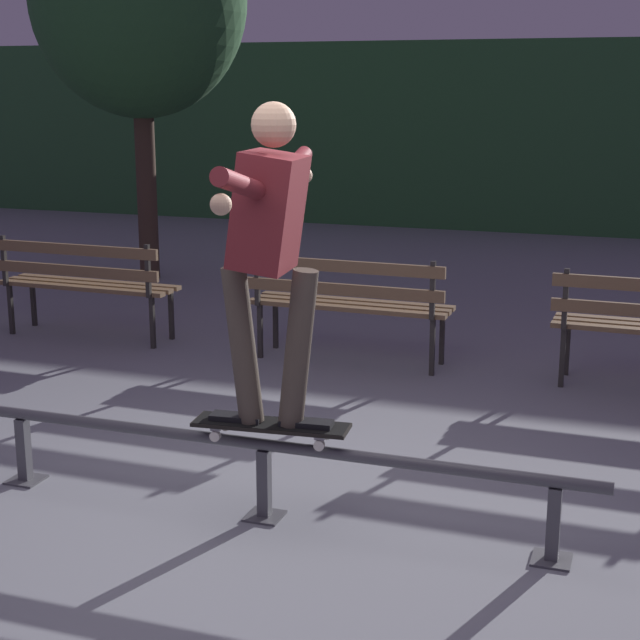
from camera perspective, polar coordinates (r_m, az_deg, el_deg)
The scene contains 7 objects.
ground_plane at distance 4.97m, azimuth -3.79°, elevation -11.97°, with size 90.00×90.00×0.00m, color slate.
hedge_backdrop at distance 15.18m, azimuth 12.61°, elevation 10.43°, with size 24.00×1.20×2.77m, color #2D5B33.
grind_rail at distance 4.94m, azimuth -3.30°, elevation -8.07°, with size 3.36×0.18×0.42m.
skateboard at distance 4.86m, azimuth -2.87°, elevation -6.19°, with size 0.80×0.27×0.09m.
skateboarder at distance 4.63m, azimuth -2.97°, elevation 4.77°, with size 0.63×1.40×1.56m.
park_bench_leftmost at distance 8.55m, azimuth -13.68°, elevation 2.41°, with size 1.61×0.44×0.88m.
park_bench_left_center at distance 7.56m, azimuth 1.58°, elevation 1.35°, with size 1.61×0.44×0.88m.
Camera 1 is at (1.77, -4.12, 2.14)m, focal length 54.84 mm.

